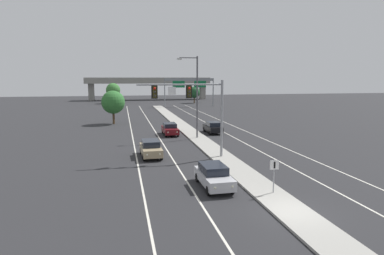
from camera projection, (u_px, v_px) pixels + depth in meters
The scene contains 18 objects.
ground_plane at pixel (291, 213), 18.87m from camera, with size 260.00×260.00×0.00m, color #28282B.
median_island at pixel (210, 147), 36.28m from camera, with size 2.40×110.00×0.15m, color #9E9B93.
lane_stripe_oncoming_center at pixel (160, 138), 42.12m from camera, with size 0.14×100.00×0.01m, color silver.
lane_stripe_receding_center at pixel (231, 136), 44.02m from camera, with size 0.14×100.00×0.01m, color silver.
edge_stripe_left at pixel (133, 139), 41.45m from camera, with size 0.14×100.00×0.01m, color silver.
edge_stripe_right at pixel (254, 135), 44.69m from camera, with size 0.14×100.00×0.01m, color silver.
overhead_signal_mast at pixel (195, 102), 30.62m from camera, with size 7.97×0.44×7.20m.
median_sign_post at pixel (274, 171), 21.54m from camera, with size 0.60×0.10×2.20m.
street_lamp_median at pixel (195, 92), 40.98m from camera, with size 2.58×0.28×10.00m.
car_oncoming_silver at pixel (214, 176), 23.18m from camera, with size 1.87×4.49×1.58m.
car_oncoming_tan at pixel (151, 148), 32.19m from camera, with size 1.92×4.51×1.58m.
car_oncoming_darkred at pixel (170, 129), 44.46m from camera, with size 1.83×4.47×1.58m.
car_receding_black at pixel (213, 127), 45.99m from camera, with size 1.84×4.48×1.58m.
highway_sign_gantry at pixel (189, 83), 87.33m from camera, with size 13.28×0.42×7.50m.
overpass_bridge at pixel (149, 83), 115.35m from camera, with size 42.40×6.40×7.65m.
tree_far_right_a at pixel (194, 92), 100.26m from camera, with size 3.44×3.44×4.97m.
tree_far_left_c at pixel (113, 102), 54.72m from camera, with size 3.80×3.80×5.50m.
tree_far_left_b at pixel (113, 90), 99.06m from camera, with size 4.17×4.17×6.04m.
Camera 1 is at (-9.19, -16.42, 7.55)m, focal length 31.25 mm.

